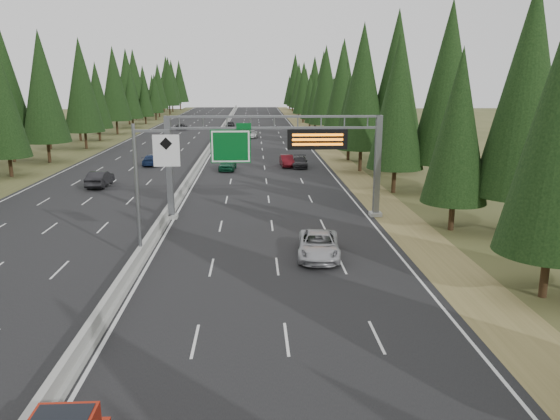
# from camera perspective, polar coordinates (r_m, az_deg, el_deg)

# --- Properties ---
(road) EXTENTS (32.00, 260.00, 0.08)m
(road) POSITION_cam_1_polar(r_m,az_deg,el_deg) (86.97, -7.21, 6.46)
(road) COLOR black
(road) RESTS_ON ground
(shoulder_right) EXTENTS (3.60, 260.00, 0.06)m
(shoulder_right) POSITION_cam_1_polar(r_m,az_deg,el_deg) (87.41, 4.58, 6.55)
(shoulder_right) COLOR olive
(shoulder_right) RESTS_ON ground
(shoulder_left) EXTENTS (3.60, 260.00, 0.06)m
(shoulder_left) POSITION_cam_1_polar(r_m,az_deg,el_deg) (90.11, -18.63, 6.10)
(shoulder_left) COLOR #3E4520
(shoulder_left) RESTS_ON ground
(median_barrier) EXTENTS (0.70, 260.00, 0.85)m
(median_barrier) POSITION_cam_1_polar(r_m,az_deg,el_deg) (86.92, -7.21, 6.71)
(median_barrier) COLOR gray
(median_barrier) RESTS_ON road
(sign_gantry) EXTENTS (16.75, 0.98, 7.80)m
(sign_gantry) POSITION_cam_1_polar(r_m,az_deg,el_deg) (41.34, 0.30, 6.22)
(sign_gantry) COLOR slate
(sign_gantry) RESTS_ON road
(hov_sign_pole) EXTENTS (2.80, 0.50, 8.00)m
(hov_sign_pole) POSITION_cam_1_polar(r_m,az_deg,el_deg) (32.16, -13.75, 2.77)
(hov_sign_pole) COLOR slate
(hov_sign_pole) RESTS_ON road
(tree_row_right) EXTENTS (11.86, 244.57, 18.59)m
(tree_row_right) POSITION_cam_1_polar(r_m,az_deg,el_deg) (78.41, 8.82, 12.33)
(tree_row_right) COLOR black
(tree_row_right) RESTS_ON ground
(tree_row_left) EXTENTS (11.99, 246.33, 18.73)m
(tree_row_left) POSITION_cam_1_polar(r_m,az_deg,el_deg) (89.17, -21.92, 11.65)
(tree_row_left) COLOR black
(tree_row_left) RESTS_ON ground
(silver_minivan) EXTENTS (2.94, 5.51, 1.47)m
(silver_minivan) POSITION_cam_1_polar(r_m,az_deg,el_deg) (32.88, 4.06, -3.66)
(silver_minivan) COLOR #A9A9AE
(silver_minivan) RESTS_ON road
(car_ahead_green) EXTENTS (2.14, 4.64, 1.54)m
(car_ahead_green) POSITION_cam_1_polar(r_m,az_deg,el_deg) (64.75, -5.50, 4.85)
(car_ahead_green) COLOR #124F31
(car_ahead_green) RESTS_ON road
(car_ahead_dkred) EXTENTS (1.70, 4.29, 1.39)m
(car_ahead_dkred) POSITION_cam_1_polar(r_m,az_deg,el_deg) (67.22, 0.72, 5.16)
(car_ahead_dkred) COLOR #4E0B11
(car_ahead_dkred) RESTS_ON road
(car_ahead_dkgrey) EXTENTS (2.11, 4.58, 1.30)m
(car_ahead_dkgrey) POSITION_cam_1_polar(r_m,az_deg,el_deg) (66.58, 2.10, 5.03)
(car_ahead_dkgrey) COLOR black
(car_ahead_dkgrey) RESTS_ON road
(car_ahead_white) EXTENTS (2.54, 4.89, 1.32)m
(car_ahead_white) POSITION_cam_1_polar(r_m,az_deg,el_deg) (101.16, -3.04, 7.92)
(car_ahead_white) COLOR silver
(car_ahead_white) RESTS_ON road
(car_ahead_far) EXTENTS (1.98, 4.13, 1.36)m
(car_ahead_far) POSITION_cam_1_polar(r_m,az_deg,el_deg) (123.72, -5.22, 8.90)
(car_ahead_far) COLOR black
(car_ahead_far) RESTS_ON road
(car_onc_near) EXTENTS (1.77, 4.79, 1.56)m
(car_onc_near) POSITION_cam_1_polar(r_m,az_deg,el_deg) (57.32, -18.32, 3.12)
(car_onc_near) COLOR black
(car_onc_near) RESTS_ON road
(car_onc_blue) EXTENTS (1.91, 4.66, 1.35)m
(car_onc_blue) POSITION_cam_1_polar(r_m,az_deg,el_deg) (70.13, -13.23, 5.13)
(car_onc_blue) COLOR navy
(car_onc_blue) RESTS_ON road
(car_onc_white) EXTENTS (2.19, 4.54, 1.49)m
(car_onc_white) POSITION_cam_1_polar(r_m,az_deg,el_deg) (71.40, -12.71, 5.36)
(car_onc_white) COLOR #B2B2B2
(car_onc_white) RESTS_ON road
(car_onc_far) EXTENTS (2.36, 4.77, 1.30)m
(car_onc_far) POSITION_cam_1_polar(r_m,az_deg,el_deg) (120.22, -10.24, 8.60)
(car_onc_far) COLOR black
(car_onc_far) RESTS_ON road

